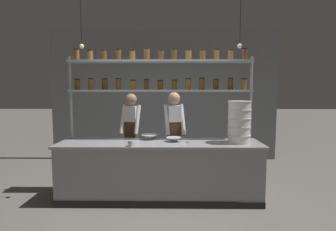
{
  "coord_description": "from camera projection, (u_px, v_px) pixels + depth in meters",
  "views": [
    {
      "loc": [
        0.18,
        -4.08,
        1.74
      ],
      "look_at": [
        0.13,
        0.2,
        1.33
      ],
      "focal_mm": 28.0,
      "sensor_mm": 36.0,
      "label": 1
    }
  ],
  "objects": [
    {
      "name": "prep_counter",
      "position": [
        160.0,
        170.0,
        4.19
      ],
      "size": [
        3.19,
        0.76,
        0.92
      ],
      "color": "gray",
      "rests_on": "ground_plane"
    },
    {
      "name": "ground_plane",
      "position": [
        160.0,
        198.0,
        4.23
      ],
      "size": [
        40.0,
        40.0,
        0.0
      ],
      "primitive_type": "plane",
      "color": "slate"
    },
    {
      "name": "chef_center",
      "position": [
        174.0,
        132.0,
        4.71
      ],
      "size": [
        0.41,
        0.34,
        1.7
      ],
      "rotation": [
        0.0,
        0.0,
        0.25
      ],
      "color": "black",
      "rests_on": "ground_plane"
    },
    {
      "name": "prep_bowl_near_left",
      "position": [
        174.0,
        139.0,
        4.2
      ],
      "size": [
        0.25,
        0.25,
        0.07
      ],
      "color": "silver",
      "rests_on": "prep_counter"
    },
    {
      "name": "pendant_light_row",
      "position": [
        160.0,
        43.0,
        3.99
      ],
      "size": [
        2.49,
        0.07,
        0.81
      ],
      "color": "black"
    },
    {
      "name": "prep_bowl_center_front",
      "position": [
        149.0,
        137.0,
        4.39
      ],
      "size": [
        0.29,
        0.29,
        0.08
      ],
      "color": "white",
      "rests_on": "prep_counter"
    },
    {
      "name": "chef_left",
      "position": [
        131.0,
        132.0,
        4.89
      ],
      "size": [
        0.41,
        0.34,
        1.68
      ],
      "rotation": [
        0.0,
        0.0,
        -0.24
      ],
      "color": "black",
      "rests_on": "ground_plane"
    },
    {
      "name": "back_wall",
      "position": [
        164.0,
        95.0,
        6.53
      ],
      "size": [
        5.59,
        0.12,
        3.23
      ],
      "primitive_type": "cube",
      "color": "gray",
      "rests_on": "ground_plane"
    },
    {
      "name": "serving_cup_front",
      "position": [
        131.0,
        143.0,
        3.84
      ],
      "size": [
        0.09,
        0.09,
        0.08
      ],
      "color": "#B2B7BC",
      "rests_on": "prep_counter"
    },
    {
      "name": "container_stack",
      "position": [
        239.0,
        122.0,
        4.07
      ],
      "size": [
        0.36,
        0.36,
        0.65
      ],
      "color": "white",
      "rests_on": "prep_counter"
    },
    {
      "name": "spice_shelf_unit",
      "position": [
        160.0,
        78.0,
        4.37
      ],
      "size": [
        3.08,
        0.28,
        2.43
      ],
      "color": "#999BA0",
      "rests_on": "ground_plane"
    }
  ]
}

